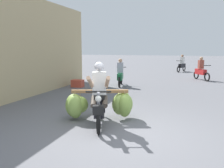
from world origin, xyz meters
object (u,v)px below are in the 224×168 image
motorbike_main_loaded (100,103)px  motorbike_distant_ahead_right (201,71)px  produce_crate (78,83)px  motorbike_distant_ahead_left (182,65)px  motorbike_distant_far_ahead (120,75)px

motorbike_main_loaded → motorbike_distant_ahead_right: bearing=73.1°
motorbike_distant_ahead_right → produce_crate: (-5.93, -4.68, -0.39)m
produce_crate → motorbike_distant_ahead_left: bearing=64.1°
motorbike_distant_far_ahead → produce_crate: size_ratio=2.87×
motorbike_main_loaded → motorbike_distant_ahead_left: 14.53m
motorbike_distant_ahead_left → motorbike_distant_far_ahead: bearing=-107.5°
motorbike_distant_ahead_right → motorbike_distant_far_ahead: 5.47m
motorbike_main_loaded → motorbike_distant_far_ahead: size_ratio=1.22×
motorbike_main_loaded → produce_crate: size_ratio=3.51×
motorbike_distant_ahead_right → produce_crate: motorbike_distant_ahead_right is taller
motorbike_main_loaded → motorbike_distant_ahead_right: size_ratio=1.38×
motorbike_distant_ahead_left → produce_crate: size_ratio=2.74×
motorbike_main_loaded → produce_crate: bearing=122.3°
motorbike_distant_far_ahead → motorbike_distant_ahead_left: bearing=72.5°
motorbike_distant_ahead_left → motorbike_distant_far_ahead: 9.10m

